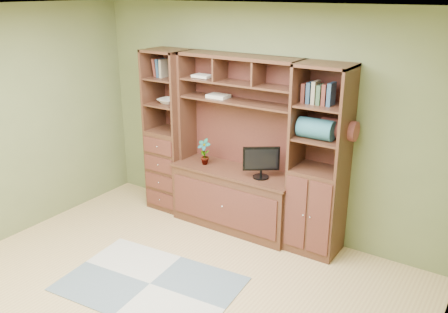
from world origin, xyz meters
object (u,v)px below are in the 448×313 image
Objects in this scene: right_tower at (319,162)px; monitor at (261,157)px; center_hutch at (234,146)px; left_tower at (169,132)px.

right_tower reaches higher than monitor.
center_hutch is 4.08× the size of monitor.
monitor is at bearing -173.39° from right_tower.
right_tower is 4.08× the size of monitor.
right_tower is at bearing 0.00° from left_tower.
center_hutch is at bearing 138.98° from monitor.
left_tower reaches higher than monitor.
center_hutch is at bearing -2.29° from left_tower.
center_hutch is 0.38m from monitor.
center_hutch is 1.00× the size of right_tower.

